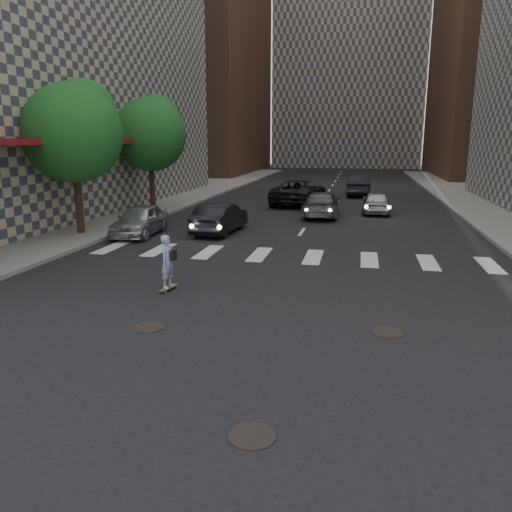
{
  "coord_description": "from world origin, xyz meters",
  "views": [
    {
      "loc": [
        2.56,
        -8.76,
        4.17
      ],
      "look_at": [
        0.05,
        3.28,
        1.3
      ],
      "focal_mm": 35.0,
      "sensor_mm": 36.0,
      "label": 1
    }
  ],
  "objects_px": {
    "traffic_car_c": "(299,192)",
    "traffic_car_d": "(377,202)",
    "tree_c": "(151,131)",
    "traffic_car_a": "(220,218)",
    "skateboarder": "(168,262)",
    "traffic_car_b": "(322,204)",
    "silver_sedan": "(140,220)",
    "tree_b": "(76,128)",
    "traffic_car_e": "(359,185)"
  },
  "relations": [
    {
      "from": "silver_sedan",
      "to": "traffic_car_d",
      "type": "distance_m",
      "value": 13.94
    },
    {
      "from": "traffic_car_b",
      "to": "skateboarder",
      "type": "bearing_deg",
      "value": 77.56
    },
    {
      "from": "tree_c",
      "to": "skateboarder",
      "type": "xyz_separation_m",
      "value": [
        6.82,
        -15.09,
        -3.81
      ]
    },
    {
      "from": "tree_c",
      "to": "silver_sedan",
      "type": "relative_size",
      "value": 1.64
    },
    {
      "from": "traffic_car_c",
      "to": "traffic_car_e",
      "type": "height_order",
      "value": "traffic_car_c"
    },
    {
      "from": "traffic_car_e",
      "to": "traffic_car_d",
      "type": "bearing_deg",
      "value": 96.22
    },
    {
      "from": "silver_sedan",
      "to": "traffic_car_c",
      "type": "relative_size",
      "value": 0.68
    },
    {
      "from": "traffic_car_d",
      "to": "traffic_car_b",
      "type": "bearing_deg",
      "value": 32.45
    },
    {
      "from": "tree_b",
      "to": "silver_sedan",
      "type": "relative_size",
      "value": 1.64
    },
    {
      "from": "tree_b",
      "to": "silver_sedan",
      "type": "distance_m",
      "value": 4.7
    },
    {
      "from": "traffic_car_c",
      "to": "traffic_car_d",
      "type": "xyz_separation_m",
      "value": [
        4.88,
        -3.03,
        -0.16
      ]
    },
    {
      "from": "traffic_car_b",
      "to": "traffic_car_e",
      "type": "bearing_deg",
      "value": -100.27
    },
    {
      "from": "tree_c",
      "to": "traffic_car_a",
      "type": "bearing_deg",
      "value": -46.64
    },
    {
      "from": "tree_c",
      "to": "traffic_car_d",
      "type": "height_order",
      "value": "tree_c"
    },
    {
      "from": "traffic_car_a",
      "to": "traffic_car_e",
      "type": "distance_m",
      "value": 18.37
    },
    {
      "from": "tree_b",
      "to": "silver_sedan",
      "type": "xyz_separation_m",
      "value": [
        2.45,
        0.59,
        -3.96
      ]
    },
    {
      "from": "traffic_car_b",
      "to": "traffic_car_c",
      "type": "relative_size",
      "value": 0.8
    },
    {
      "from": "traffic_car_c",
      "to": "traffic_car_e",
      "type": "relative_size",
      "value": 1.21
    },
    {
      "from": "skateboarder",
      "to": "traffic_car_d",
      "type": "xyz_separation_m",
      "value": [
        6.16,
        16.82,
        -0.17
      ]
    },
    {
      "from": "tree_b",
      "to": "silver_sedan",
      "type": "bearing_deg",
      "value": 13.56
    },
    {
      "from": "traffic_car_c",
      "to": "traffic_car_d",
      "type": "bearing_deg",
      "value": 154.97
    },
    {
      "from": "tree_b",
      "to": "traffic_car_a",
      "type": "height_order",
      "value": "tree_b"
    },
    {
      "from": "traffic_car_a",
      "to": "skateboarder",
      "type": "bearing_deg",
      "value": 100.24
    },
    {
      "from": "traffic_car_e",
      "to": "silver_sedan",
      "type": "bearing_deg",
      "value": 62.79
    },
    {
      "from": "skateboarder",
      "to": "traffic_car_d",
      "type": "height_order",
      "value": "skateboarder"
    },
    {
      "from": "tree_b",
      "to": "traffic_car_b",
      "type": "xyz_separation_m",
      "value": [
        9.95,
        7.84,
        -3.96
      ]
    },
    {
      "from": "traffic_car_b",
      "to": "tree_b",
      "type": "bearing_deg",
      "value": 37.66
    },
    {
      "from": "traffic_car_c",
      "to": "traffic_car_a",
      "type": "bearing_deg",
      "value": 84.89
    },
    {
      "from": "skateboarder",
      "to": "silver_sedan",
      "type": "distance_m",
      "value": 8.83
    },
    {
      "from": "tree_c",
      "to": "silver_sedan",
      "type": "height_order",
      "value": "tree_c"
    },
    {
      "from": "traffic_car_a",
      "to": "traffic_car_c",
      "type": "xyz_separation_m",
      "value": [
        2.3,
        10.9,
        0.14
      ]
    },
    {
      "from": "tree_b",
      "to": "traffic_car_e",
      "type": "xyz_separation_m",
      "value": [
        11.9,
        19.19,
        -3.84
      ]
    },
    {
      "from": "silver_sedan",
      "to": "traffic_car_d",
      "type": "height_order",
      "value": "silver_sedan"
    },
    {
      "from": "traffic_car_b",
      "to": "traffic_car_c",
      "type": "bearing_deg",
      "value": -69.87
    },
    {
      "from": "tree_c",
      "to": "traffic_car_b",
      "type": "bearing_deg",
      "value": -0.92
    },
    {
      "from": "traffic_car_d",
      "to": "tree_c",
      "type": "bearing_deg",
      "value": 8.0
    },
    {
      "from": "traffic_car_b",
      "to": "traffic_car_c",
      "type": "distance_m",
      "value": 5.27
    },
    {
      "from": "skateboarder",
      "to": "tree_b",
      "type": "bearing_deg",
      "value": 145.01
    },
    {
      "from": "traffic_car_a",
      "to": "traffic_car_b",
      "type": "xyz_separation_m",
      "value": [
        4.16,
        5.98,
        0.0
      ]
    },
    {
      "from": "tree_c",
      "to": "traffic_car_b",
      "type": "distance_m",
      "value": 10.71
    },
    {
      "from": "tree_b",
      "to": "traffic_car_d",
      "type": "distance_m",
      "value": 16.7
    },
    {
      "from": "tree_c",
      "to": "silver_sedan",
      "type": "xyz_separation_m",
      "value": [
        2.45,
        -7.41,
        -3.96
      ]
    },
    {
      "from": "tree_c",
      "to": "traffic_car_b",
      "type": "xyz_separation_m",
      "value": [
        9.95,
        -0.16,
        -3.96
      ]
    },
    {
      "from": "tree_b",
      "to": "skateboarder",
      "type": "relative_size",
      "value": 4.14
    },
    {
      "from": "silver_sedan",
      "to": "traffic_car_a",
      "type": "relative_size",
      "value": 0.97
    },
    {
      "from": "traffic_car_c",
      "to": "traffic_car_d",
      "type": "distance_m",
      "value": 5.75
    },
    {
      "from": "tree_b",
      "to": "traffic_car_c",
      "type": "distance_m",
      "value": 15.59
    },
    {
      "from": "traffic_car_c",
      "to": "traffic_car_d",
      "type": "height_order",
      "value": "traffic_car_c"
    },
    {
      "from": "silver_sedan",
      "to": "traffic_car_e",
      "type": "xyz_separation_m",
      "value": [
        9.44,
        18.6,
        0.12
      ]
    },
    {
      "from": "skateboarder",
      "to": "traffic_car_d",
      "type": "bearing_deg",
      "value": 81.01
    }
  ]
}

